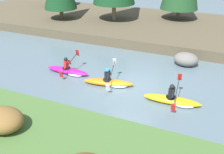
# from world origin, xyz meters

# --- Properties ---
(ground_plane) EXTENTS (90.00, 90.00, 0.00)m
(ground_plane) POSITION_xyz_m (0.00, 0.00, 0.00)
(ground_plane) COLOR slate
(riverbank_far) EXTENTS (44.00, 11.27, 0.74)m
(riverbank_far) POSITION_xyz_m (0.00, 10.85, 0.37)
(riverbank_far) COLOR brown
(riverbank_far) RESTS_ON ground
(shrub_clump_second) EXTENTS (1.55, 1.29, 0.84)m
(shrub_clump_second) POSITION_xyz_m (-2.47, -6.36, 1.23)
(shrub_clump_second) COLOR brown
(shrub_clump_second) RESTS_ON riverbank_near
(kayaker_lead) EXTENTS (2.79, 2.07, 1.20)m
(kayaker_lead) POSITION_xyz_m (2.57, -0.83, 0.20)
(kayaker_lead) COLOR yellow
(kayaker_lead) RESTS_ON ground
(kayaker_middle) EXTENTS (2.79, 2.05, 1.20)m
(kayaker_middle) POSITION_xyz_m (-0.98, -0.36, 0.20)
(kayaker_middle) COLOR orange
(kayaker_middle) RESTS_ON ground
(kayaker_trailing) EXTENTS (2.77, 2.06, 1.20)m
(kayaker_trailing) POSITION_xyz_m (-3.80, 0.01, 0.20)
(kayaker_trailing) COLOR #C61999
(kayaker_trailing) RESTS_ON ground
(boulder_midstream) EXTENTS (1.52, 1.19, 0.86)m
(boulder_midstream) POSITION_xyz_m (2.28, 4.00, 0.43)
(boulder_midstream) COLOR slate
(boulder_midstream) RESTS_ON ground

